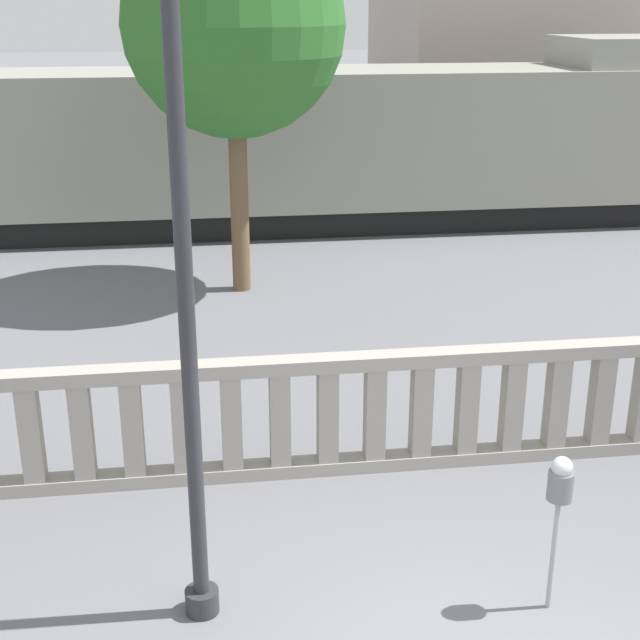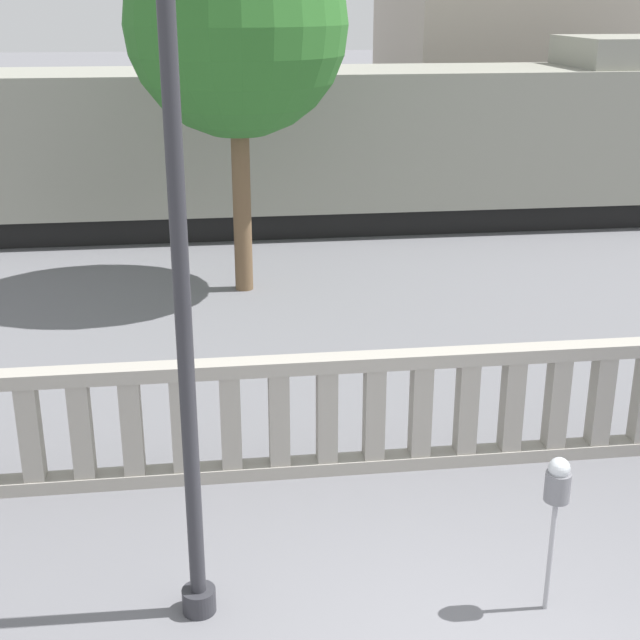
{
  "view_description": "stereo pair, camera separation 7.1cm",
  "coord_description": "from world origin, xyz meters",
  "px_view_note": "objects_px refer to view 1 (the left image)",
  "views": [
    {
      "loc": [
        -1.91,
        -4.64,
        4.58
      ],
      "look_at": [
        -0.66,
        4.34,
        1.29
      ],
      "focal_mm": 50.0,
      "sensor_mm": 36.0,
      "label": 1
    },
    {
      "loc": [
        -1.84,
        -4.65,
        4.58
      ],
      "look_at": [
        -0.66,
        4.34,
        1.29
      ],
      "focal_mm": 50.0,
      "sensor_mm": 36.0,
      "label": 2
    }
  ],
  "objects_px": {
    "lamppost": "(178,166)",
    "train_near": "(226,147)",
    "parking_meter": "(560,487)",
    "tree_left": "(234,25)"
  },
  "relations": [
    {
      "from": "parking_meter",
      "to": "train_near",
      "type": "height_order",
      "value": "train_near"
    },
    {
      "from": "parking_meter",
      "to": "tree_left",
      "type": "xyz_separation_m",
      "value": [
        -1.96,
        8.59,
        3.1
      ]
    },
    {
      "from": "parking_meter",
      "to": "tree_left",
      "type": "distance_m",
      "value": 9.34
    },
    {
      "from": "parking_meter",
      "to": "tree_left",
      "type": "relative_size",
      "value": 0.23
    },
    {
      "from": "train_near",
      "to": "lamppost",
      "type": "bearing_deg",
      "value": -93.41
    },
    {
      "from": "tree_left",
      "to": "lamppost",
      "type": "bearing_deg",
      "value": -95.37
    },
    {
      "from": "parking_meter",
      "to": "train_near",
      "type": "relative_size",
      "value": 0.06
    },
    {
      "from": "lamppost",
      "to": "train_near",
      "type": "distance_m",
      "value": 12.68
    },
    {
      "from": "parking_meter",
      "to": "train_near",
      "type": "distance_m",
      "value": 13.01
    },
    {
      "from": "train_near",
      "to": "tree_left",
      "type": "height_order",
      "value": "tree_left"
    }
  ]
}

